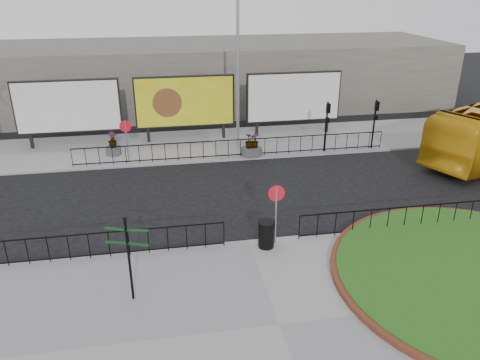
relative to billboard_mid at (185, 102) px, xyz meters
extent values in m
plane|color=black|center=(1.50, -12.97, -2.60)|extent=(90.00, 90.00, 0.00)
cube|color=gray|center=(1.50, -17.97, -2.54)|extent=(30.00, 10.00, 0.12)
cube|color=gray|center=(1.50, -0.97, -2.54)|extent=(44.00, 6.00, 0.12)
cylinder|color=gray|center=(-3.50, -3.57, -1.28)|extent=(0.07, 0.07, 2.40)
cylinder|color=red|center=(-3.50, -3.57, -0.33)|extent=(0.64, 0.03, 0.64)
cylinder|color=white|center=(-3.50, -3.55, -0.33)|extent=(0.50, 0.03, 0.50)
cylinder|color=gray|center=(2.50, -13.37, -1.28)|extent=(0.07, 0.07, 2.40)
cylinder|color=red|center=(2.50, -13.37, -0.33)|extent=(0.64, 0.03, 0.64)
cylinder|color=white|center=(2.50, -13.35, -0.33)|extent=(0.50, 0.03, 0.50)
cube|color=black|center=(-9.40, 0.03, -1.98)|extent=(0.18, 0.18, 1.00)
cube|color=black|center=(-4.60, 0.03, -1.98)|extent=(0.18, 0.18, 1.00)
cube|color=black|center=(-7.00, 0.03, 0.02)|extent=(6.20, 0.25, 3.20)
cube|color=silver|center=(-7.00, -0.13, 0.02)|extent=(6.00, 0.06, 3.00)
cube|color=black|center=(-2.40, 0.03, -1.98)|extent=(0.18, 0.18, 1.00)
cube|color=black|center=(2.40, 0.03, -1.98)|extent=(0.18, 0.18, 1.00)
cube|color=black|center=(0.00, 0.03, 0.02)|extent=(6.20, 0.25, 3.20)
cube|color=#CBD81E|center=(0.00, -0.13, 0.02)|extent=(6.00, 0.06, 3.00)
cube|color=black|center=(4.60, 0.03, -1.98)|extent=(0.18, 0.18, 1.00)
cube|color=black|center=(9.40, 0.03, -1.98)|extent=(0.18, 0.18, 1.00)
cube|color=black|center=(7.00, 0.03, 0.02)|extent=(6.20, 0.25, 3.20)
cube|color=silver|center=(7.00, -0.13, 0.02)|extent=(6.00, 0.06, 3.00)
cylinder|color=gray|center=(3.00, -1.97, 2.02)|extent=(0.18, 0.18, 9.00)
cylinder|color=black|center=(8.00, -3.57, -0.98)|extent=(0.10, 0.10, 3.00)
cube|color=black|center=(8.00, -3.69, 0.17)|extent=(0.22, 0.18, 0.55)
cube|color=black|center=(8.00, -3.69, -0.53)|extent=(0.20, 0.16, 0.30)
cylinder|color=black|center=(11.00, -3.57, -0.98)|extent=(0.10, 0.10, 3.00)
cube|color=black|center=(11.00, -3.69, 0.17)|extent=(0.22, 0.18, 0.55)
cube|color=black|center=(11.00, -3.69, -0.53)|extent=(0.20, 0.16, 0.30)
cube|color=slate|center=(1.50, 9.03, -0.10)|extent=(40.00, 10.00, 5.00)
cylinder|color=black|center=(-2.87, -15.93, -1.04)|extent=(0.08, 0.08, 2.88)
sphere|color=black|center=(-2.87, -15.93, 0.44)|extent=(0.13, 0.13, 0.13)
cube|color=black|center=(-3.20, -15.80, 0.05)|extent=(0.67, 0.37, 0.03)
cube|color=black|center=(-2.52, -16.02, 0.05)|extent=(0.69, 0.28, 0.03)
cube|color=black|center=(-3.21, -15.83, -0.41)|extent=(0.68, 0.31, 0.03)
cube|color=black|center=(-2.54, -16.07, -0.41)|extent=(0.67, 0.37, 0.03)
cylinder|color=black|center=(2.10, -13.57, -1.97)|extent=(0.61, 0.61, 1.02)
cylinder|color=black|center=(2.10, -13.57, -1.42)|extent=(0.66, 0.66, 0.07)
cylinder|color=#4C4C4F|center=(-4.43, -1.97, -2.25)|extent=(0.88, 0.88, 0.46)
imported|color=#254B14|center=(-4.43, -1.97, -1.57)|extent=(0.71, 0.71, 0.90)
cylinder|color=#4C4C4F|center=(3.39, -3.57, -2.23)|extent=(0.95, 0.95, 0.49)
imported|color=#254B14|center=(3.39, -3.57, -1.55)|extent=(0.69, 0.69, 0.87)
cylinder|color=#4C4C4F|center=(3.70, -3.57, -2.25)|extent=(0.89, 0.89, 0.46)
imported|color=#254B14|center=(3.70, -3.57, -1.57)|extent=(0.60, 0.60, 0.88)
camera|label=1|loc=(-1.62, -28.76, 7.11)|focal=35.00mm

